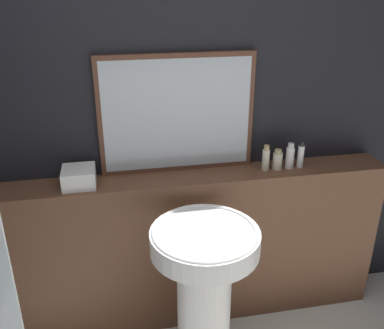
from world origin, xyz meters
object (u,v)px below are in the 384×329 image
(conditioner_bottle, at_px, (277,160))
(body_wash_bottle, at_px, (301,155))
(pedestal_sink, at_px, (204,286))
(towel_stack, at_px, (79,177))
(mirror, at_px, (177,114))
(shampoo_bottle, at_px, (266,159))
(lotion_bottle, at_px, (290,157))

(conditioner_bottle, height_order, body_wash_bottle, body_wash_bottle)
(pedestal_sink, relative_size, body_wash_bottle, 5.66)
(conditioner_bottle, bearing_deg, towel_stack, 180.00)
(mirror, bearing_deg, body_wash_bottle, -8.00)
(shampoo_bottle, height_order, conditioner_bottle, shampoo_bottle)
(mirror, distance_m, lotion_bottle, 0.68)
(towel_stack, height_order, lotion_bottle, lotion_bottle)
(pedestal_sink, xyz_separation_m, body_wash_bottle, (0.65, 0.43, 0.47))
(conditioner_bottle, bearing_deg, body_wash_bottle, 0.00)
(towel_stack, bearing_deg, lotion_bottle, 0.00)
(mirror, height_order, towel_stack, mirror)
(pedestal_sink, relative_size, lotion_bottle, 5.96)
(pedestal_sink, distance_m, conditioner_bottle, 0.80)
(mirror, xyz_separation_m, shampoo_bottle, (0.48, -0.10, -0.25))
(towel_stack, height_order, body_wash_bottle, body_wash_bottle)
(conditioner_bottle, distance_m, lotion_bottle, 0.07)
(lotion_bottle, distance_m, body_wash_bottle, 0.06)
(towel_stack, distance_m, conditioner_bottle, 1.08)
(conditioner_bottle, xyz_separation_m, lotion_bottle, (0.07, 0.00, 0.01))
(lotion_bottle, bearing_deg, conditioner_bottle, 180.00)
(lotion_bottle, bearing_deg, body_wash_bottle, 0.00)
(mirror, relative_size, body_wash_bottle, 5.40)
(shampoo_bottle, bearing_deg, towel_stack, -180.00)
(pedestal_sink, relative_size, towel_stack, 5.07)
(shampoo_bottle, bearing_deg, lotion_bottle, -0.00)
(shampoo_bottle, relative_size, body_wash_bottle, 0.94)
(towel_stack, distance_m, lotion_bottle, 1.15)
(shampoo_bottle, bearing_deg, pedestal_sink, -135.68)
(pedestal_sink, distance_m, lotion_bottle, 0.86)
(mirror, distance_m, body_wash_bottle, 0.73)
(conditioner_bottle, relative_size, lotion_bottle, 0.78)
(shampoo_bottle, xyz_separation_m, conditioner_bottle, (0.07, -0.00, -0.01))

